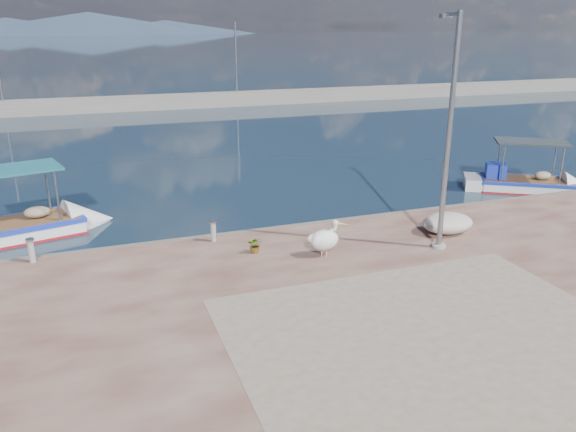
# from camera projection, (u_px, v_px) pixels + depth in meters

# --- Properties ---
(ground) EXTENTS (1400.00, 1400.00, 0.00)m
(ground) POSITION_uv_depth(u_px,v_px,m) (336.00, 305.00, 15.02)
(ground) COLOR #162635
(ground) RESTS_ON ground
(quay_patch) EXTENTS (9.00, 7.00, 0.01)m
(quay_patch) POSITION_uv_depth(u_px,v_px,m) (434.00, 336.00, 12.51)
(quay_patch) COLOR gray
(quay_patch) RESTS_ON quay
(breakwater) EXTENTS (120.00, 2.20, 7.50)m
(breakwater) POSITION_uv_depth(u_px,v_px,m) (151.00, 102.00, 50.45)
(breakwater) COLOR gray
(breakwater) RESTS_ON ground
(mountains) EXTENTS (370.00, 280.00, 22.00)m
(mountains) POSITION_uv_depth(u_px,v_px,m) (84.00, 24.00, 592.27)
(mountains) COLOR #28384C
(mountains) RESTS_ON ground
(boat_left) EXTENTS (6.33, 3.40, 2.90)m
(boat_left) POSITION_uv_depth(u_px,v_px,m) (16.00, 231.00, 19.73)
(boat_left) COLOR white
(boat_left) RESTS_ON ground
(boat_right) EXTENTS (5.60, 4.46, 2.64)m
(boat_right) POSITION_uv_depth(u_px,v_px,m) (524.00, 186.00, 25.46)
(boat_right) COLOR white
(boat_right) RESTS_ON ground
(pelican) EXTENTS (1.22, 0.83, 1.16)m
(pelican) POSITION_uv_depth(u_px,v_px,m) (325.00, 239.00, 16.73)
(pelican) COLOR tan
(pelican) RESTS_ON quay
(lamp_post) EXTENTS (0.44, 0.96, 7.00)m
(lamp_post) POSITION_uv_depth(u_px,v_px,m) (448.00, 143.00, 16.54)
(lamp_post) COLOR gray
(lamp_post) RESTS_ON quay
(bollard_near) EXTENTS (0.23, 0.23, 0.68)m
(bollard_near) POSITION_uv_depth(u_px,v_px,m) (213.00, 230.00, 17.96)
(bollard_near) COLOR gray
(bollard_near) RESTS_ON quay
(bollard_far) EXTENTS (0.24, 0.24, 0.74)m
(bollard_far) POSITION_uv_depth(u_px,v_px,m) (31.00, 249.00, 16.35)
(bollard_far) COLOR gray
(bollard_far) RESTS_ON quay
(potted_plant) EXTENTS (0.60, 0.57, 0.52)m
(potted_plant) POSITION_uv_depth(u_px,v_px,m) (256.00, 245.00, 17.08)
(potted_plant) COLOR #33722D
(potted_plant) RESTS_ON quay
(net_pile_d) EXTENTS (1.77, 1.32, 0.66)m
(net_pile_d) POSITION_uv_depth(u_px,v_px,m) (447.00, 223.00, 18.76)
(net_pile_d) COLOR beige
(net_pile_d) RESTS_ON quay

